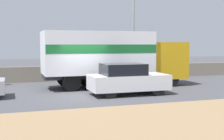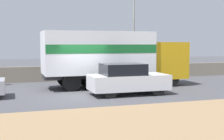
% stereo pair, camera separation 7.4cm
% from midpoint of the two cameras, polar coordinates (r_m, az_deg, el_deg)
% --- Properties ---
extents(ground_plane, '(80.00, 80.00, 0.00)m').
position_cam_midpoint_polar(ground_plane, '(15.71, -4.36, -4.54)').
color(ground_plane, '#47474C').
extents(dirt_shoulder_foreground, '(60.00, 5.74, 0.04)m').
position_cam_midpoint_polar(dirt_shoulder_foreground, '(9.96, 4.43, -9.89)').
color(dirt_shoulder_foreground, '#937551').
rests_on(dirt_shoulder_foreground, ground_plane).
extents(stone_wall_backdrop, '(60.00, 0.35, 1.03)m').
position_cam_midpoint_polar(stone_wall_backdrop, '(21.86, -8.45, -0.59)').
color(stone_wall_backdrop, gray).
rests_on(stone_wall_backdrop, ground_plane).
extents(street_lamp, '(0.56, 0.28, 7.06)m').
position_cam_midpoint_polar(street_lamp, '(22.26, 3.84, 8.72)').
color(street_lamp, gray).
rests_on(street_lamp, ground_plane).
extents(box_truck, '(8.55, 2.61, 3.25)m').
position_cam_midpoint_polar(box_truck, '(18.34, -0.34, 2.76)').
color(box_truck, gold).
rests_on(box_truck, ground_plane).
extents(car_hatchback, '(3.94, 1.77, 1.57)m').
position_cam_midpoint_polar(car_hatchback, '(15.62, 2.68, -1.68)').
color(car_hatchback, silver).
rests_on(car_hatchback, ground_plane).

